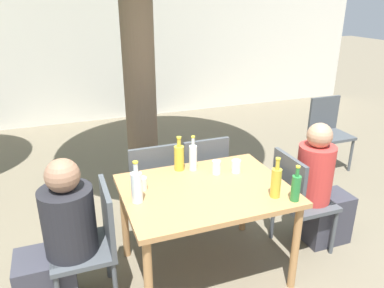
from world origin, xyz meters
name	(u,v)px	position (x,y,z in m)	size (l,w,h in m)	color
ground_plane	(204,269)	(0.00, 0.00, 0.00)	(30.00, 30.00, 0.00)	#706651
cafe_building_wall	(109,41)	(0.00, 4.46, 1.40)	(10.00, 0.08, 2.80)	silver
dining_table_front	(205,198)	(0.00, 0.00, 0.68)	(1.26, 0.95, 0.77)	#B27F4C
patio_chair_0	(93,239)	(-0.86, 0.00, 0.52)	(0.44, 0.44, 0.92)	#474C51
patio_chair_1	(298,197)	(0.86, 0.00, 0.52)	(0.44, 0.44, 0.92)	#474C51
patio_chair_2	(152,182)	(-0.25, 0.71, 0.52)	(0.44, 0.44, 0.92)	#474C51
patio_chair_3	(202,174)	(0.25, 0.71, 0.52)	(0.44, 0.44, 0.92)	#474C51
patio_chair_4	(328,128)	(2.30, 1.38, 0.52)	(0.44, 0.44, 0.92)	#474C51
person_seated_0	(59,246)	(-1.10, 0.00, 0.53)	(0.58, 0.36, 1.17)	#383842
person_seated_1	(321,192)	(1.10, 0.00, 0.52)	(0.56, 0.31, 1.18)	#383842
water_bottle_0	(137,186)	(-0.53, -0.02, 0.90)	(0.08, 0.08, 0.31)	silver
green_bottle_1	(296,187)	(0.53, -0.39, 0.88)	(0.07, 0.07, 0.27)	#287A38
oil_cruet_2	(179,157)	(-0.09, 0.38, 0.89)	(0.08, 0.08, 0.30)	gold
oil_cruet_3	(276,182)	(0.43, -0.29, 0.89)	(0.07, 0.07, 0.31)	gold
water_bottle_4	(193,157)	(0.02, 0.34, 0.89)	(0.07, 0.07, 0.30)	silver
drinking_glass_0	(236,166)	(0.34, 0.17, 0.83)	(0.07, 0.07, 0.11)	white
drinking_glass_1	(142,184)	(-0.46, 0.15, 0.82)	(0.08, 0.08, 0.10)	silver
drinking_glass_2	(216,167)	(0.18, 0.20, 0.83)	(0.07, 0.07, 0.12)	silver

